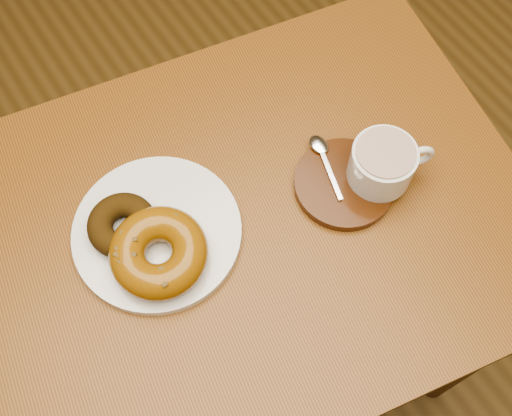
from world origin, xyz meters
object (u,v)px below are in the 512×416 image
saucer (344,184)px  coffee_cup (383,163)px  cafe_table (245,253)px  donut_plate (157,232)px

saucer → coffee_cup: (0.05, -0.02, 0.04)m
cafe_table → saucer: saucer is taller
donut_plate → coffee_cup: bearing=-18.1°
saucer → donut_plate: bearing=162.4°
cafe_table → saucer: (0.15, -0.03, 0.13)m
cafe_table → donut_plate: bearing=166.0°
coffee_cup → saucer: bearing=-179.1°
saucer → coffee_cup: 0.06m
cafe_table → donut_plate: 0.17m
donut_plate → saucer: saucer is taller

